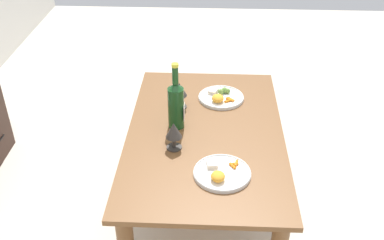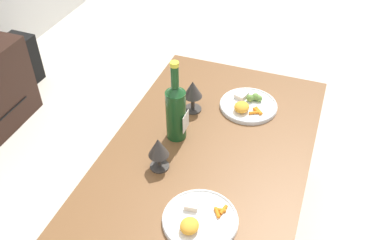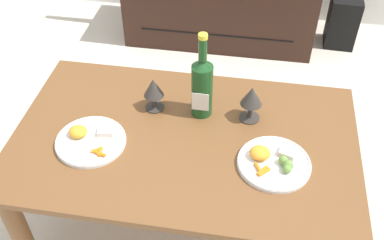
# 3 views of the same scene
# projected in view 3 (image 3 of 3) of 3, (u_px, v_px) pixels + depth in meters

# --- Properties ---
(ground_plane) EXTENTS (6.40, 6.40, 0.00)m
(ground_plane) POSITION_uv_depth(u_px,v_px,m) (186.00, 221.00, 1.96)
(ground_plane) COLOR beige
(dining_table) EXTENTS (1.22, 0.75, 0.51)m
(dining_table) POSITION_uv_depth(u_px,v_px,m) (184.00, 154.00, 1.68)
(dining_table) COLOR brown
(dining_table) RESTS_ON ground_plane
(tv_stand) EXTENTS (1.17, 0.49, 0.48)m
(tv_stand) POSITION_uv_depth(u_px,v_px,m) (221.00, 1.00, 2.88)
(tv_stand) COLOR black
(tv_stand) RESTS_ON ground_plane
(floor_speaker) EXTENTS (0.19, 0.19, 0.32)m
(floor_speaker) POSITION_uv_depth(u_px,v_px,m) (342.00, 21.00, 2.86)
(floor_speaker) COLOR black
(floor_speaker) RESTS_ON ground_plane
(wine_bottle) EXTENTS (0.08, 0.08, 0.34)m
(wine_bottle) POSITION_uv_depth(u_px,v_px,m) (202.00, 85.00, 1.63)
(wine_bottle) COLOR #19471E
(wine_bottle) RESTS_ON dining_table
(goblet_left) EXTENTS (0.07, 0.07, 0.14)m
(goblet_left) POSITION_uv_depth(u_px,v_px,m) (154.00, 89.00, 1.67)
(goblet_left) COLOR #38332D
(goblet_left) RESTS_ON dining_table
(goblet_right) EXTENTS (0.08, 0.08, 0.14)m
(goblet_right) POSITION_uv_depth(u_px,v_px,m) (252.00, 98.00, 1.63)
(goblet_right) COLOR #38332D
(goblet_right) RESTS_ON dining_table
(dinner_plate_left) EXTENTS (0.25, 0.25, 0.05)m
(dinner_plate_left) POSITION_uv_depth(u_px,v_px,m) (90.00, 140.00, 1.59)
(dinner_plate_left) COLOR white
(dinner_plate_left) RESTS_ON dining_table
(dinner_plate_right) EXTENTS (0.25, 0.25, 0.05)m
(dinner_plate_right) POSITION_uv_depth(u_px,v_px,m) (273.00, 162.00, 1.52)
(dinner_plate_right) COLOR white
(dinner_plate_right) RESTS_ON dining_table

